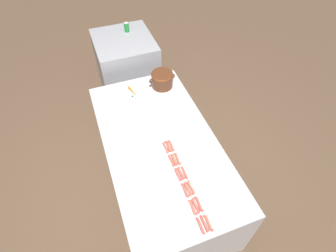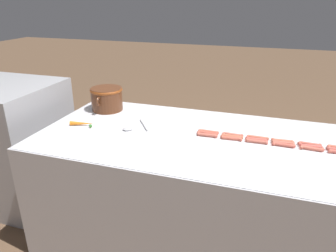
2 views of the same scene
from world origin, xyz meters
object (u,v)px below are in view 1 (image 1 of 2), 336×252
at_px(hot_dog_1, 192,207).
at_px(soda_can, 127,27).
at_px(hot_dog_8, 188,189).
at_px(hot_dog_11, 168,146).
at_px(hot_dog_2, 185,190).
at_px(hot_dog_17, 171,145).
at_px(bean_pot, 162,79).
at_px(serving_spoon, 147,112).
at_px(hot_dog_16, 177,159).
at_px(hot_dog_15, 184,173).
at_px(hot_dog_13, 199,204).
at_px(hot_dog_4, 171,160).
at_px(carrot, 132,92).
at_px(hot_dog_7, 196,206).
at_px(hot_dog_5, 166,147).
at_px(hot_dog_0, 200,226).
at_px(hot_dog_3, 178,174).
at_px(back_cabinet, 128,72).
at_px(hot_dog_9, 181,173).
at_px(hot_dog_10, 174,160).
at_px(hot_dog_12, 208,223).
at_px(hot_dog_6, 204,224).
at_px(hot_dog_14, 191,188).

distance_m(hot_dog_1, soda_can, 2.53).
distance_m(hot_dog_8, hot_dog_11, 0.48).
relative_size(hot_dog_2, hot_dog_17, 1.00).
relative_size(hot_dog_11, bean_pot, 0.44).
bearing_deg(serving_spoon, hot_dog_17, -80.58).
xyz_separation_m(hot_dog_11, hot_dog_16, (0.03, -0.16, 0.00)).
bearing_deg(hot_dog_15, hot_dog_2, -111.48).
height_order(hot_dog_13, serving_spoon, hot_dog_13).
relative_size(hot_dog_4, carrot, 0.79).
bearing_deg(hot_dog_7, serving_spoon, 92.66).
distance_m(hot_dog_5, hot_dog_16, 0.17).
bearing_deg(bean_pot, hot_dog_0, -99.54).
xyz_separation_m(hot_dog_3, hot_dog_4, (-0.00, 0.16, 0.00)).
bearing_deg(serving_spoon, hot_dog_8, -86.89).
height_order(hot_dog_0, hot_dog_8, same).
relative_size(hot_dog_7, bean_pot, 0.44).
xyz_separation_m(hot_dog_2, hot_dog_13, (0.06, -0.15, 0.00)).
distance_m(hot_dog_15, serving_spoon, 0.84).
relative_size(hot_dog_2, soda_can, 1.13).
bearing_deg(hot_dog_11, back_cabinet, 89.97).
relative_size(hot_dog_4, hot_dog_13, 1.00).
xyz_separation_m(hot_dog_9, hot_dog_10, (-0.00, 0.15, 0.00)).
xyz_separation_m(hot_dog_0, hot_dog_16, (0.06, 0.64, 0.00)).
height_order(hot_dog_10, hot_dog_15, same).
xyz_separation_m(hot_dog_10, hot_dog_12, (0.03, -0.64, 0.00)).
distance_m(hot_dog_6, hot_dog_8, 0.32).
distance_m(hot_dog_0, carrot, 1.68).
height_order(hot_dog_3, soda_can, soda_can).
height_order(hot_dog_2, hot_dog_13, same).
xyz_separation_m(hot_dog_16, serving_spoon, (-0.08, 0.67, -0.00)).
distance_m(hot_dog_6, carrot, 1.68).
xyz_separation_m(hot_dog_1, hot_dog_3, (0.00, 0.32, 0.00)).
bearing_deg(hot_dog_2, hot_dog_0, -90.65).
relative_size(hot_dog_3, carrot, 0.79).
bearing_deg(hot_dog_4, hot_dog_11, 79.37).
relative_size(hot_dog_5, hot_dog_11, 1.00).
relative_size(back_cabinet, hot_dog_15, 7.30).
relative_size(hot_dog_3, hot_dog_16, 1.00).
bearing_deg(hot_dog_6, hot_dog_7, 90.94).
bearing_deg(hot_dog_16, hot_dog_15, -88.49).
bearing_deg(hot_dog_6, hot_dog_14, 85.12).
bearing_deg(hot_dog_15, soda_can, 88.23).
bearing_deg(hot_dog_1, hot_dog_8, 79.86).
height_order(hot_dog_1, hot_dog_14, same).
bearing_deg(hot_dog_9, hot_dog_2, -100.26).
distance_m(hot_dog_6, hot_dog_17, 0.79).
relative_size(hot_dog_5, hot_dog_10, 1.00).
xyz_separation_m(hot_dog_14, soda_can, (0.07, 2.35, 0.25)).
bearing_deg(hot_dog_0, soda_can, 87.13).
distance_m(hot_dog_14, soda_can, 2.37).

